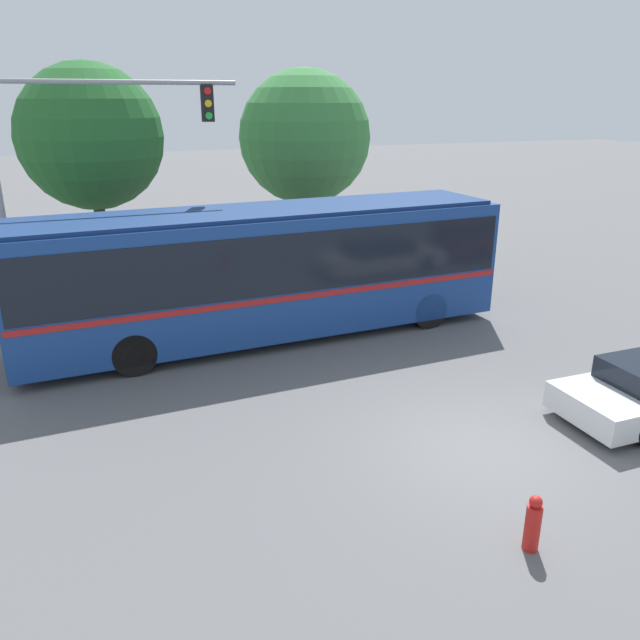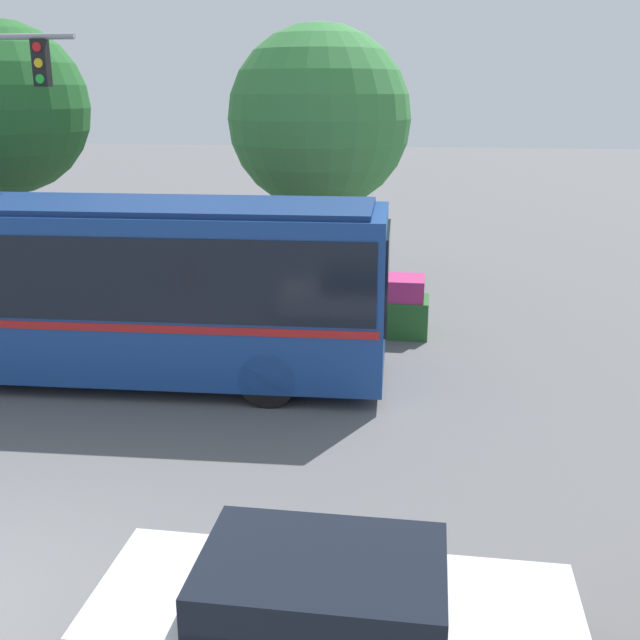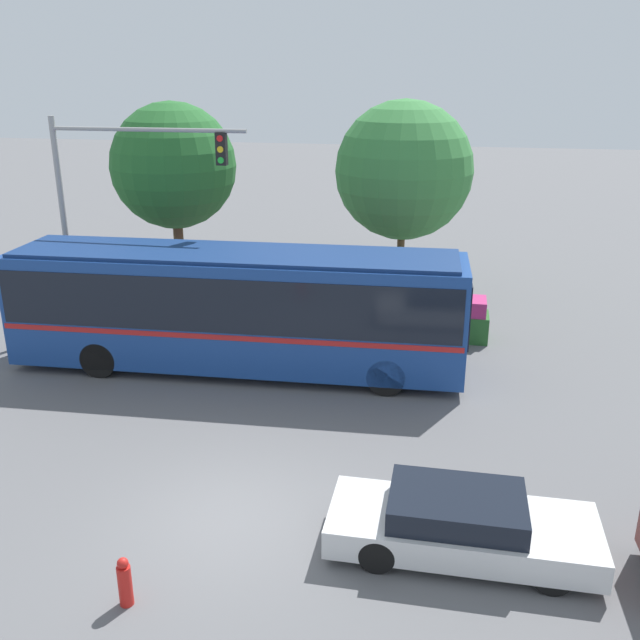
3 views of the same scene
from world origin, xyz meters
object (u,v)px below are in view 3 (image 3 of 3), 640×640
object	(u,v)px
traffic_light_pole	(108,193)
city_bus	(236,303)
street_tree_centre	(404,171)
sedan_foreground	(461,524)
fire_hydrant	(125,582)
street_tree_left	(174,166)

from	to	relation	value
traffic_light_pole	city_bus	bearing A→B (deg)	-24.03
traffic_light_pole	street_tree_centre	world-z (taller)	street_tree_centre
sedan_foreground	traffic_light_pole	xyz separation A→B (m)	(-10.64, 8.96, 3.91)
city_bus	traffic_light_pole	world-z (taller)	traffic_light_pole
city_bus	sedan_foreground	distance (m)	9.37
city_bus	street_tree_centre	bearing A→B (deg)	61.46
sedan_foreground	fire_hydrant	xyz separation A→B (m)	(-5.11, -2.31, -0.13)
traffic_light_pole	street_tree_left	bearing A→B (deg)	77.14
traffic_light_pole	street_tree_left	size ratio (longest dim) A/B	0.95
city_bus	traffic_light_pole	bearing A→B (deg)	153.49
traffic_light_pole	street_tree_left	distance (m)	3.41
street_tree_left	city_bus	bearing A→B (deg)	-54.79
sedan_foreground	fire_hydrant	size ratio (longest dim) A/B	5.36
street_tree_left	fire_hydrant	xyz separation A→B (m)	(4.78, -14.57, -4.43)
street_tree_left	fire_hydrant	world-z (taller)	street_tree_left
traffic_light_pole	street_tree_centre	size ratio (longest dim) A/B	0.95
street_tree_left	street_tree_centre	size ratio (longest dim) A/B	1.00
fire_hydrant	traffic_light_pole	bearing A→B (deg)	116.14
sedan_foreground	fire_hydrant	distance (m)	5.61
traffic_light_pole	street_tree_left	xyz separation A→B (m)	(0.75, 3.31, 0.40)
street_tree_centre	traffic_light_pole	bearing A→B (deg)	-144.98
fire_hydrant	street_tree_centre	bearing A→B (deg)	80.65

